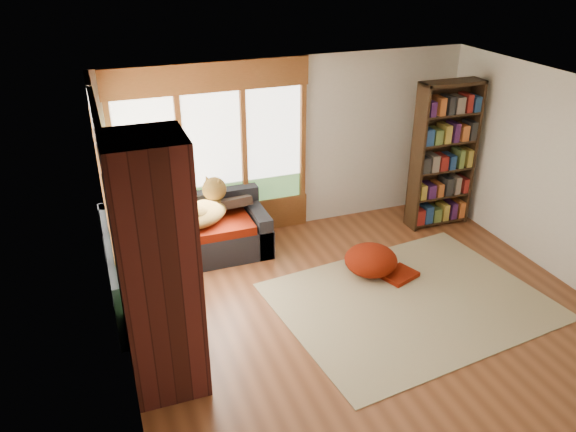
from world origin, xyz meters
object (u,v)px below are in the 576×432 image
object	(u,v)px
sectional_sofa	(176,252)
area_rug	(410,301)
bookshelf	(444,156)
dog_tan	(206,205)
pouf	(371,259)
dog_brindle	(165,254)
brick_chimney	(158,272)

from	to	relation	value
sectional_sofa	area_rug	xyz separation A→B (m)	(2.58, -1.69, -0.30)
sectional_sofa	area_rug	distance (m)	3.09
bookshelf	dog_tan	xyz separation A→B (m)	(-3.59, 0.25, -0.34)
pouf	dog_brindle	world-z (taller)	dog_brindle
brick_chimney	dog_tan	distance (m)	2.59
dog_brindle	pouf	bearing A→B (deg)	-97.97
brick_chimney	dog_brindle	size ratio (longest dim) A/B	3.53
area_rug	sectional_sofa	bearing A→B (deg)	146.81
brick_chimney	area_rug	bearing A→B (deg)	6.83
area_rug	bookshelf	distance (m)	2.56
sectional_sofa	bookshelf	distance (m)	4.18
area_rug	dog_brindle	world-z (taller)	dog_brindle
dog_brindle	dog_tan	bearing A→B (deg)	-39.28
brick_chimney	area_rug	size ratio (longest dim) A/B	0.82
sectional_sofa	dog_brindle	size ratio (longest dim) A/B	2.98
sectional_sofa	pouf	world-z (taller)	sectional_sofa
brick_chimney	dog_brindle	distance (m)	1.44
brick_chimney	dog_tan	bearing A→B (deg)	68.03
bookshelf	dog_brindle	xyz separation A→B (m)	(-4.32, -0.80, -0.39)
pouf	dog_tan	size ratio (longest dim) A/B	0.73
bookshelf	dog_brindle	distance (m)	4.41
sectional_sofa	pouf	bearing A→B (deg)	-20.68
brick_chimney	bookshelf	size ratio (longest dim) A/B	1.16
dog_brindle	bookshelf	bearing A→B (deg)	-84.01
brick_chimney	bookshelf	bearing A→B (deg)	24.82
brick_chimney	pouf	xyz separation A→B (m)	(2.87, 1.14, -1.10)
sectional_sofa	dog_brindle	distance (m)	0.89
pouf	bookshelf	bearing A→B (deg)	29.99
bookshelf	pouf	bearing A→B (deg)	-150.01
bookshelf	pouf	xyz separation A→B (m)	(-1.67, -0.96, -0.92)
area_rug	dog_brindle	xyz separation A→B (m)	(-2.80, 0.94, 0.72)
area_rug	pouf	world-z (taller)	pouf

